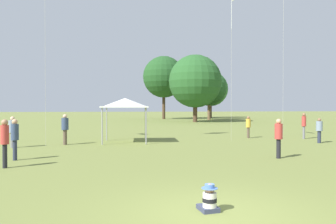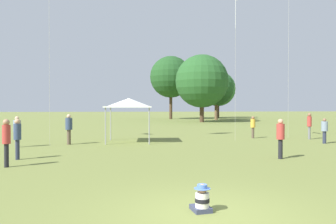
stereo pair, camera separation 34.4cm
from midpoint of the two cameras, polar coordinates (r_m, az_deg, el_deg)
name	(u,v)px [view 1 (the left image)]	position (r m, az deg, el deg)	size (l,w,h in m)	color
ground_plane	(215,216)	(6.99, 6.70, -17.50)	(300.00, 300.00, 0.00)	olive
seated_toddler	(209,199)	(7.16, 5.78, -14.92)	(0.43, 0.50, 0.59)	#383D56
person_standing_0	(319,128)	(21.98, 24.44, -2.62)	(0.52, 0.52, 1.52)	#282D42
person_standing_1	(279,135)	(14.77, 18.08, -3.76)	(0.47, 0.47, 1.70)	black
person_standing_2	(13,129)	(19.66, -25.91, -2.73)	(0.53, 0.53, 1.69)	slate
person_standing_3	(248,125)	(23.94, 13.41, -2.23)	(0.47, 0.47, 1.55)	brown
person_standing_4	(5,138)	(13.27, -27.23, -4.07)	(0.37, 0.37, 1.76)	black
person_standing_5	(15,135)	(15.00, -25.72, -3.67)	(0.39, 0.39, 1.71)	#282D42
person_standing_6	(304,123)	(24.41, 22.21, -1.78)	(0.33, 0.33, 1.79)	slate
person_standing_7	(65,127)	(20.05, -17.98, -2.45)	(0.49, 0.49, 1.78)	brown
canopy_tent	(125,103)	(20.61, -7.94, 1.54)	(3.03, 3.03, 2.76)	white
distant_tree_0	(164,77)	(60.53, -0.91, 6.11)	(7.65, 7.65, 11.58)	#473323
distant_tree_1	(195,81)	(48.35, 4.55, 5.35)	(7.78, 7.78, 9.89)	#473323
distant_tree_2	(211,89)	(67.95, 7.28, 4.02)	(7.14, 7.14, 9.54)	#473323
distant_tree_3	(209,88)	(57.16, 7.00, 4.19)	(6.06, 6.06, 8.57)	brown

